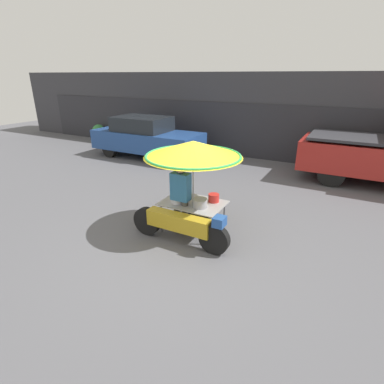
# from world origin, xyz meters

# --- Properties ---
(ground_plane) EXTENTS (36.00, 36.00, 0.00)m
(ground_plane) POSITION_xyz_m (0.00, 0.00, 0.00)
(ground_plane) COLOR #56565B
(shopfront_building) EXTENTS (28.00, 2.06, 3.21)m
(shopfront_building) POSITION_xyz_m (0.00, 7.94, 1.60)
(shopfront_building) COLOR #38383D
(shopfront_building) RESTS_ON ground
(vendor_motorcycle_cart) EXTENTS (2.11, 1.93, 1.92)m
(vendor_motorcycle_cart) POSITION_xyz_m (-0.16, 0.48, 1.50)
(vendor_motorcycle_cart) COLOR black
(vendor_motorcycle_cart) RESTS_ON ground
(vendor_person) EXTENTS (0.38, 0.22, 1.51)m
(vendor_person) POSITION_xyz_m (-0.34, 0.34, 0.84)
(vendor_person) COLOR #4C473D
(vendor_person) RESTS_ON ground
(parked_car) EXTENTS (4.41, 1.70, 1.58)m
(parked_car) POSITION_xyz_m (-4.71, 5.06, 0.80)
(parked_car) COLOR black
(parked_car) RESTS_ON ground
(potted_plant) EXTENTS (0.65, 0.65, 0.80)m
(potted_plant) POSITION_xyz_m (-8.74, 6.54, 0.45)
(potted_plant) COLOR gray
(potted_plant) RESTS_ON ground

